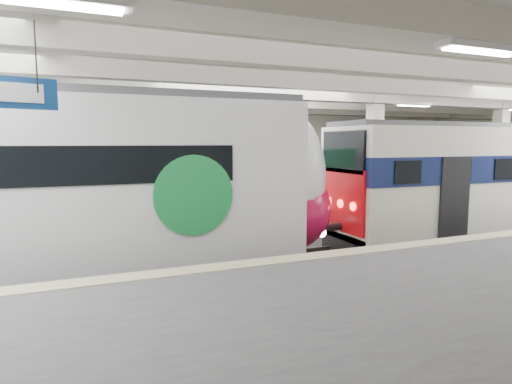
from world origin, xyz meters
name	(u,v)px	position (x,y,z in m)	size (l,w,h in m)	color
station_hall	(330,153)	(0.00, -1.74, 3.24)	(36.00, 24.00, 5.75)	black
modern_emu	(79,193)	(-5.87, 0.00, 2.31)	(14.72, 3.04, 4.71)	white
older_rer	(487,180)	(7.68, 0.00, 2.17)	(12.41, 2.74, 4.14)	white
far_train	(91,177)	(-5.46, 5.50, 2.28)	(13.85, 3.17, 4.41)	white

